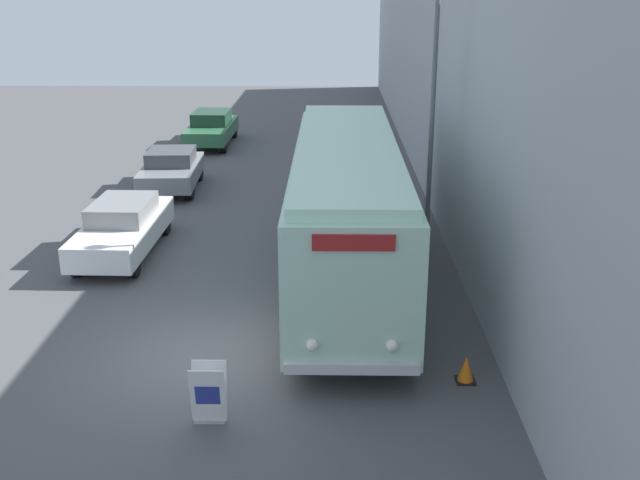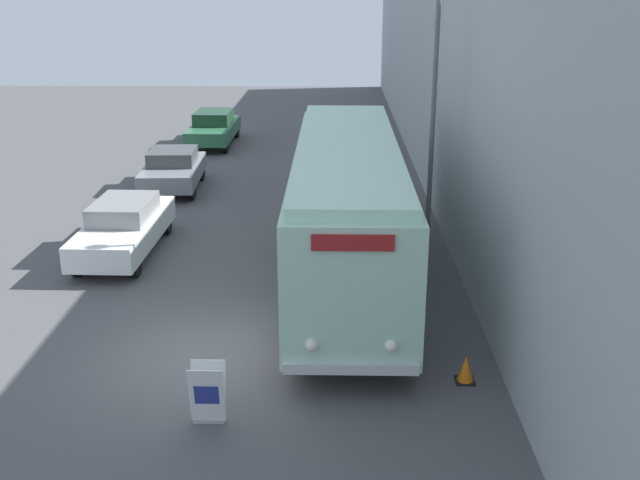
# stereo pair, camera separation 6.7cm
# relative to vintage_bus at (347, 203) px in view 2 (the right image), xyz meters

# --- Properties ---
(ground_plane) EXTENTS (80.00, 80.00, 0.00)m
(ground_plane) POSITION_rel_vintage_bus_xyz_m (-2.80, -4.18, -1.93)
(ground_plane) COLOR #4C4C4F
(building_wall_right) EXTENTS (0.30, 60.00, 7.04)m
(building_wall_right) POSITION_rel_vintage_bus_xyz_m (3.00, 5.82, 1.59)
(building_wall_right) COLOR #9EA3A8
(building_wall_right) RESTS_ON ground_plane
(vintage_bus) EXTENTS (2.50, 11.57, 3.42)m
(vintage_bus) POSITION_rel_vintage_bus_xyz_m (0.00, 0.00, 0.00)
(vintage_bus) COLOR black
(vintage_bus) RESTS_ON ground_plane
(sign_board) EXTENTS (0.59, 0.39, 1.05)m
(sign_board) POSITION_rel_vintage_bus_xyz_m (-2.39, -6.46, -1.42)
(sign_board) COLOR gray
(sign_board) RESTS_ON ground_plane
(streetlamp) EXTENTS (0.36, 0.36, 7.39)m
(streetlamp) POSITION_rel_vintage_bus_xyz_m (2.09, 1.03, 2.77)
(streetlamp) COLOR #595E60
(streetlamp) RESTS_ON ground_plane
(parked_car_near) EXTENTS (1.80, 4.78, 1.45)m
(parked_car_near) POSITION_rel_vintage_bus_xyz_m (-5.98, 1.69, -1.19)
(parked_car_near) COLOR black
(parked_car_near) RESTS_ON ground_plane
(parked_car_mid) EXTENTS (2.04, 4.11, 1.41)m
(parked_car_mid) POSITION_rel_vintage_bus_xyz_m (-6.02, 8.26, -1.20)
(parked_car_mid) COLOR black
(parked_car_mid) RESTS_ON ground_plane
(parked_car_far) EXTENTS (1.87, 4.80, 1.50)m
(parked_car_far) POSITION_rel_vintage_bus_xyz_m (-5.78, 15.98, -1.16)
(parked_car_far) COLOR black
(parked_car_far) RESTS_ON ground_plane
(traffic_cone) EXTENTS (0.36, 0.36, 0.52)m
(traffic_cone) POSITION_rel_vintage_bus_xyz_m (2.12, -5.07, -1.68)
(traffic_cone) COLOR black
(traffic_cone) RESTS_ON ground_plane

